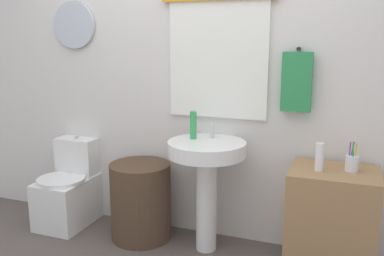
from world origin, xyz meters
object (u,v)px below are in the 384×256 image
(toilet, at_px, (69,191))
(toothbrush_cup, at_px, (352,163))
(laundry_hamper, at_px, (141,201))
(pedestal_sink, at_px, (207,168))
(wooden_cabinet, at_px, (331,222))
(lotion_bottle, at_px, (319,157))
(soap_bottle, at_px, (193,125))

(toilet, xyz_separation_m, toothbrush_cup, (2.16, -0.01, 0.48))
(laundry_hamper, bearing_deg, pedestal_sink, 0.00)
(toilet, relative_size, wooden_cabinet, 1.02)
(toilet, height_order, pedestal_sink, pedestal_sink)
(lotion_bottle, bearing_deg, toilet, 177.92)
(lotion_bottle, height_order, toothbrush_cup, toothbrush_cup)
(pedestal_sink, bearing_deg, toothbrush_cup, 1.21)
(soap_bottle, bearing_deg, lotion_bottle, -5.84)
(toilet, xyz_separation_m, wooden_cabinet, (2.07, -0.03, 0.08))
(wooden_cabinet, bearing_deg, pedestal_sink, 180.00)
(laundry_hamper, bearing_deg, soap_bottle, 6.95)
(toilet, bearing_deg, soap_bottle, 0.97)
(toothbrush_cup, bearing_deg, pedestal_sink, -178.79)
(laundry_hamper, distance_m, pedestal_sink, 0.62)
(pedestal_sink, height_order, soap_bottle, soap_bottle)
(pedestal_sink, xyz_separation_m, soap_bottle, (-0.12, 0.05, 0.29))
(laundry_hamper, xyz_separation_m, toothbrush_cup, (1.48, 0.02, 0.46))
(laundry_hamper, relative_size, lotion_bottle, 3.32)
(wooden_cabinet, height_order, lotion_bottle, lotion_bottle)
(pedestal_sink, bearing_deg, lotion_bottle, -3.02)
(soap_bottle, distance_m, lotion_bottle, 0.89)
(lotion_bottle, bearing_deg, soap_bottle, 174.16)
(toilet, height_order, lotion_bottle, lotion_bottle)
(toilet, relative_size, soap_bottle, 3.57)
(toilet, relative_size, lotion_bottle, 3.99)
(toilet, bearing_deg, wooden_cabinet, -0.87)
(toilet, relative_size, pedestal_sink, 0.88)
(pedestal_sink, relative_size, soap_bottle, 4.07)
(laundry_hamper, height_order, pedestal_sink, pedestal_sink)
(wooden_cabinet, distance_m, lotion_bottle, 0.45)
(toilet, distance_m, toothbrush_cup, 2.21)
(soap_bottle, relative_size, toothbrush_cup, 1.08)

